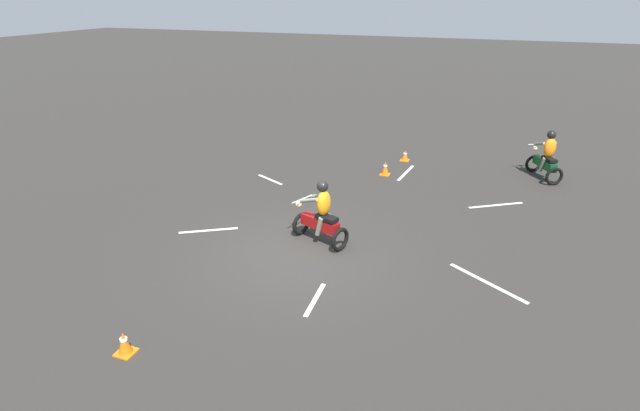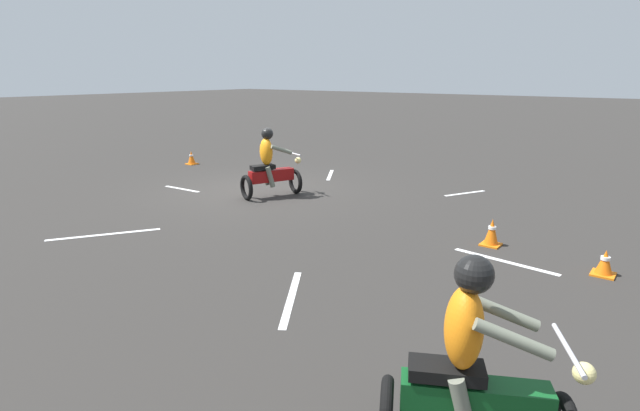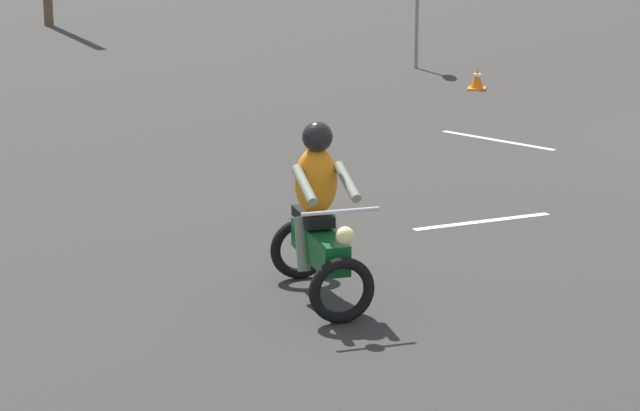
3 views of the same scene
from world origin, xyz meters
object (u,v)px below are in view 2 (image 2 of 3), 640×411
object	(u,v)px
motorcycle_rider_background	(472,374)
traffic_cone_far_right	(492,233)
traffic_cone_mid_center	(191,158)
motorcycle_rider_foreground	(270,167)
traffic_cone_near_left	(605,263)

from	to	relation	value
motorcycle_rider_background	traffic_cone_far_right	world-z (taller)	motorcycle_rider_background
motorcycle_rider_background	traffic_cone_far_right	xyz separation A→B (m)	(1.50, -5.03, -0.50)
traffic_cone_mid_center	traffic_cone_far_right	world-z (taller)	traffic_cone_far_right
motorcycle_rider_foreground	traffic_cone_near_left	world-z (taller)	motorcycle_rider_foreground
motorcycle_rider_foreground	motorcycle_rider_background	world-z (taller)	same
traffic_cone_near_left	traffic_cone_mid_center	xyz separation A→B (m)	(12.24, -2.34, 0.02)
traffic_cone_mid_center	motorcycle_rider_background	bearing A→B (deg)	149.51
motorcycle_rider_foreground	traffic_cone_mid_center	bearing A→B (deg)	-177.31
motorcycle_rider_background	traffic_cone_near_left	distance (m)	4.75
motorcycle_rider_foreground	motorcycle_rider_background	xyz separation A→B (m)	(-6.92, 5.32, 0.00)
motorcycle_rider_foreground	motorcycle_rider_background	distance (m)	8.73
traffic_cone_far_right	motorcycle_rider_background	bearing A→B (deg)	106.59
traffic_cone_near_left	traffic_cone_far_right	distance (m)	1.80
traffic_cone_far_right	motorcycle_rider_foreground	bearing A→B (deg)	-3.15
motorcycle_rider_foreground	traffic_cone_mid_center	size ratio (longest dim) A/B	3.80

